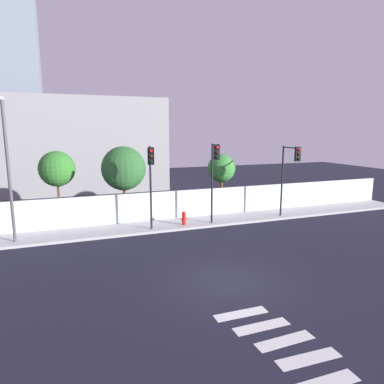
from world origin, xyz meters
The scene contains 14 objects.
ground_plane centered at (0.00, 0.00, 0.00)m, with size 80.00×80.00×0.00m, color black.
sidewalk centered at (0.00, 8.20, 0.07)m, with size 36.00×2.40×0.15m, color #B0B0B0.
perimeter_wall centered at (0.00, 9.49, 1.05)m, with size 36.00×0.18×1.80m, color silver.
crosswalk_marking centered at (-0.34, -4.10, 0.00)m, with size 2.40×3.86×0.01m.
traffic_light_left centered at (-1.36, 6.75, 3.68)m, with size 0.55×1.75×4.82m.
traffic_light_center centered at (7.72, 6.72, 3.60)m, with size 0.34×1.80×4.71m.
traffic_light_right centered at (2.60, 7.11, 3.70)m, with size 0.36×1.08×4.90m.
street_lamp_curbside centered at (-8.39, 7.55, 4.37)m, with size 0.60×1.70×7.25m.
fire_hydrant centered at (0.87, 7.71, 0.60)m, with size 0.44×0.26×0.84m.
roadside_tree_leftmost centered at (-6.21, 10.63, 3.54)m, with size 2.15×2.15×4.63m.
roadside_tree_midleft centered at (-2.22, 10.63, 3.42)m, with size 2.84×2.84×4.85m.
roadside_tree_midright centered at (4.74, 10.63, 3.15)m, with size 2.00×2.00×4.17m.
low_building_distant centered at (-3.93, 23.49, 4.44)m, with size 15.45×6.00×8.89m, color gray.
tower_on_skyline centered at (-11.58, 35.49, 15.27)m, with size 7.29×5.00×30.53m, color gray.
Camera 1 is at (-5.66, -11.26, 5.83)m, focal length 31.71 mm.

